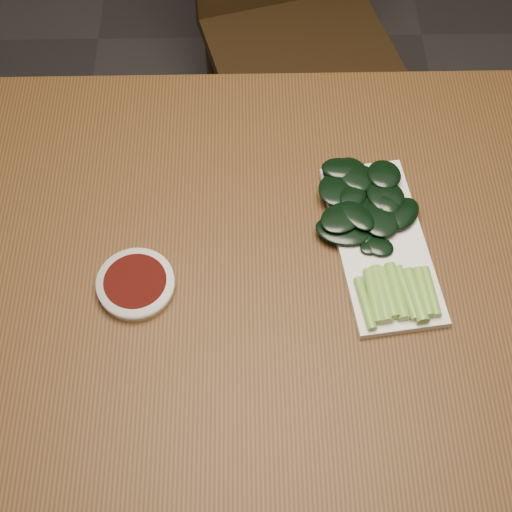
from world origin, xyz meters
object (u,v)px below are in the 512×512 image
Objects in this scene: serving_plate at (381,244)px; gai_lan at (372,225)px; chair_far at (296,20)px; sauce_bowl at (136,284)px; table at (280,281)px.

serving_plate is 0.03m from gai_lan.
serving_plate is (0.08, -0.83, 0.27)m from chair_far.
gai_lan is (0.37, 0.09, 0.01)m from sauce_bowl.
gai_lan is at bearing 16.51° from table.
gai_lan reaches higher than serving_plate.
chair_far is 0.87m from serving_plate.
serving_plate is (0.16, 0.02, 0.08)m from table.
serving_plate is (0.38, 0.07, -0.01)m from sauce_bowl.
serving_plate is at bearing -59.30° from gai_lan.
sauce_bowl is at bearing -167.55° from table.
table is 0.87m from chair_far.
chair_far reaches higher than gai_lan.
chair_far is (0.07, 0.85, -0.19)m from table.
table is at bearing -163.49° from gai_lan.
table is 4.38× the size of gai_lan.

